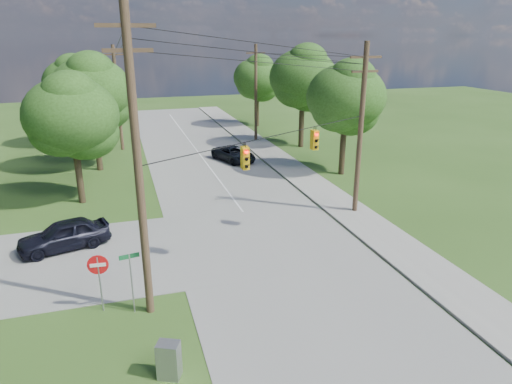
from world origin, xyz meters
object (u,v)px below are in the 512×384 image
object	(u,v)px
pole_sw	(138,166)
pole_north_w	(118,98)
pole_ne	(361,128)
do_not_enter_sign	(99,271)
car_cross_dark	(64,235)
control_cabinet	(169,360)
car_main_north	(234,154)
pole_north_e	(256,93)

from	to	relation	value
pole_sw	pole_north_w	distance (m)	29.62
pole_ne	do_not_enter_sign	distance (m)	17.27
pole_sw	pole_ne	xyz separation A→B (m)	(13.50, 7.60, -0.76)
pole_sw	car_cross_dark	bearing A→B (deg)	118.03
car_cross_dark	control_cabinet	distance (m)	12.08
car_main_north	control_cabinet	xyz separation A→B (m)	(-8.80, -26.10, -0.03)
pole_sw	pole_north_w	world-z (taller)	pole_sw
pole_sw	pole_ne	size ratio (longest dim) A/B	1.14
car_main_north	control_cabinet	size ratio (longest dim) A/B	3.58
pole_sw	car_cross_dark	xyz separation A→B (m)	(-3.86, 7.24, -5.41)
control_cabinet	pole_north_w	bearing A→B (deg)	115.87
car_main_north	do_not_enter_sign	size ratio (longest dim) A/B	1.85
car_cross_dark	do_not_enter_sign	xyz separation A→B (m)	(1.99, -6.65, 1.02)
pole_ne	do_not_enter_sign	xyz separation A→B (m)	(-15.36, -7.00, -3.63)
car_cross_dark	control_cabinet	bearing A→B (deg)	3.68
car_cross_dark	control_cabinet	size ratio (longest dim) A/B	3.51
pole_sw	car_main_north	world-z (taller)	pole_sw
pole_sw	pole_north_w	size ratio (longest dim) A/B	1.20
pole_sw	do_not_enter_sign	xyz separation A→B (m)	(-1.86, 0.60, -4.39)
control_cabinet	pole_north_e	bearing A→B (deg)	93.28
pole_north_e	control_cabinet	world-z (taller)	pole_north_e
car_main_north	pole_north_w	bearing A→B (deg)	120.34
pole_north_w	car_main_north	size ratio (longest dim) A/B	2.12
car_cross_dark	control_cabinet	xyz separation A→B (m)	(4.17, -11.33, -0.16)
pole_north_e	pole_ne	bearing A→B (deg)	-90.00
pole_north_e	do_not_enter_sign	distance (m)	32.99
pole_sw	pole_ne	world-z (taller)	pole_sw
car_main_north	pole_north_e	bearing A→B (deg)	38.92
pole_north_e	car_cross_dark	size ratio (longest dim) A/B	2.17
pole_ne	pole_north_e	size ratio (longest dim) A/B	1.05
do_not_enter_sign	pole_north_w	bearing A→B (deg)	91.90
pole_ne	control_cabinet	distance (m)	18.27
pole_north_e	car_cross_dark	world-z (taller)	pole_north_e
pole_north_e	control_cabinet	bearing A→B (deg)	-111.37
pole_ne	car_cross_dark	size ratio (longest dim) A/B	2.27
car_main_north	do_not_enter_sign	distance (m)	24.09
pole_ne	pole_north_w	distance (m)	26.03
control_cabinet	do_not_enter_sign	size ratio (longest dim) A/B	0.52
control_cabinet	pole_sw	bearing A→B (deg)	119.06
pole_north_w	control_cabinet	bearing A→B (deg)	-88.78
pole_sw	car_cross_dark	distance (m)	9.83
control_cabinet	car_cross_dark	bearing A→B (deg)	134.86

